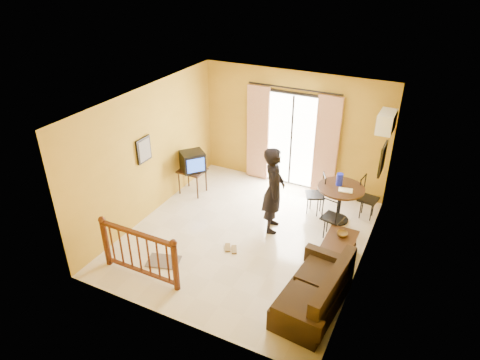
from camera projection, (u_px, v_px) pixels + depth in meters
The scene contains 19 objects.
ground at pixel (246, 236), 8.69m from camera, with size 5.00×5.00×0.00m, color beige.
room_shell at pixel (247, 161), 7.87m from camera, with size 5.00×5.00×5.00m.
balcony_door at pixel (291, 140), 10.03m from camera, with size 2.25×0.14×2.46m.
tv_table at pixel (192, 173), 9.99m from camera, with size 0.60×0.50×0.60m.
television at pixel (193, 161), 9.83m from camera, with size 0.68×0.68×0.46m.
picture_left at pixel (144, 150), 8.65m from camera, with size 0.05×0.42×0.52m.
dining_table at pixel (340, 194), 8.89m from camera, with size 0.97×0.97×0.81m.
water_jug at pixel (340, 179), 8.84m from camera, with size 0.14×0.14×0.26m, color #141EC3.
serving_tray at pixel (346, 190), 8.68m from camera, with size 0.28×0.18×0.02m, color #EEE9CB.
dining_chairs at pixel (336, 221), 9.14m from camera, with size 1.57×1.50×0.95m.
air_conditioner at pixel (386, 122), 8.37m from camera, with size 0.31×0.60×0.40m.
botanical_print at pixel (382, 159), 8.05m from camera, with size 0.05×0.50×0.60m.
coffee_table at pixel (338, 247), 7.88m from camera, with size 0.54×0.98×0.43m.
bowl at pixel (342, 234), 7.96m from camera, with size 0.21×0.21×0.07m, color brown.
sofa at pixel (316, 294), 6.80m from camera, with size 0.95×1.80×0.83m.
standing_person at pixel (274, 190), 8.49m from camera, with size 0.67×0.44×1.83m, color black.
stair_balustrade at pixel (139, 250), 7.37m from camera, with size 1.63×0.13×1.04m.
doormat at pixel (164, 261), 7.97m from camera, with size 0.60×0.40×0.02m, color #5E534B.
sandals at pixel (231, 248), 8.30m from camera, with size 0.35×0.27×0.03m.
Camera 1 is at (3.03, -6.39, 5.16)m, focal length 32.00 mm.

